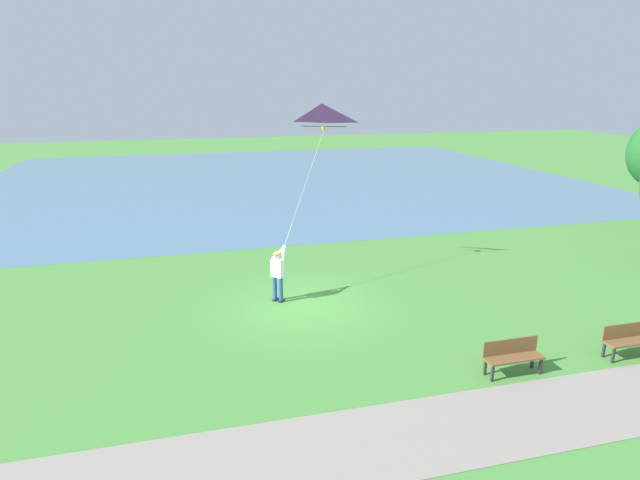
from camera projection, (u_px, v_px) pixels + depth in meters
name	position (u px, v px, depth m)	size (l,w,h in m)	color
ground_plane	(303.00, 306.00, 17.06)	(120.00, 120.00, 0.00)	#4C8E3D
lake_water	(280.00, 178.00, 40.93)	(36.00, 44.00, 0.01)	teal
walkway_path	(474.00, 425.00, 11.03)	(2.40, 32.00, 0.02)	gray
person_kite_flyer	(278.00, 271.00, 17.17)	(0.59, 0.59, 1.83)	#232328
flying_kite	(322.00, 119.00, 18.07)	(2.27, 2.66, 4.46)	purple
park_bench_near_walkway	(512.00, 354.00, 12.93)	(0.45, 1.50, 0.88)	brown
park_bench_far_walkway	(629.00, 338.00, 13.78)	(0.45, 1.50, 0.88)	brown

